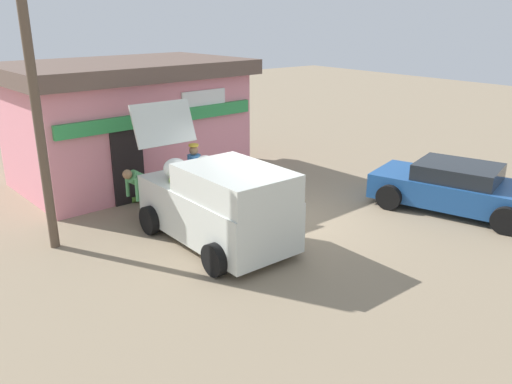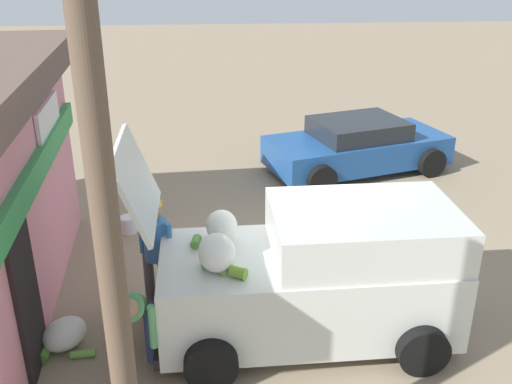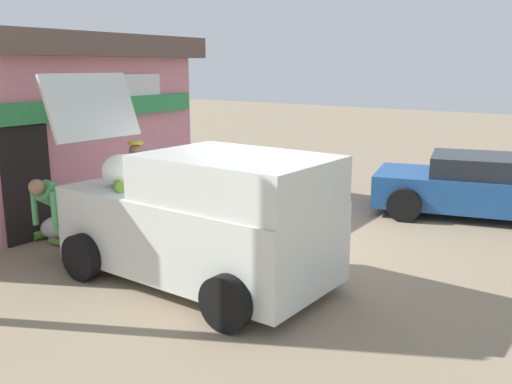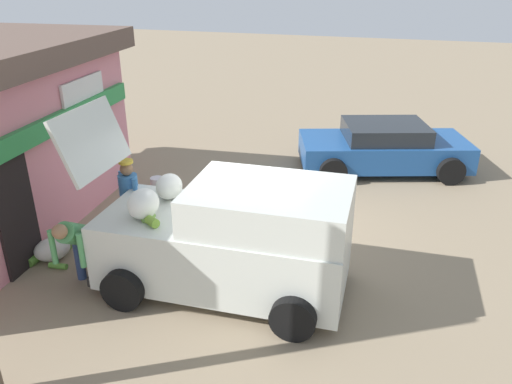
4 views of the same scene
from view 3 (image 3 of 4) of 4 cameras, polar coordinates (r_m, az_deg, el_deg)
The scene contains 8 objects.
ground_plane at distance 9.54m, azimuth 0.96°, elevation -5.40°, with size 60.00×60.00×0.00m, color gray.
storefront_bar at distance 12.37m, azimuth -23.45°, elevation 6.43°, with size 7.18×4.92×3.58m.
delivery_van at distance 7.71m, azimuth -5.47°, elevation -2.63°, with size 2.20×4.32×2.86m.
parked_sedan at distance 12.09m, azimuth 22.10°, elevation 0.49°, with size 3.09×4.49×1.23m.
vendor_standing at distance 9.71m, azimuth -12.01°, elevation 0.78°, with size 0.47×0.50×1.74m.
customer_bending at distance 9.08m, azimuth -19.37°, elevation -1.48°, with size 0.82×0.57×1.36m.
unloaded_banana_pile at distance 10.41m, azimuth -19.44°, elevation -3.52°, with size 0.90×0.82×0.41m.
paint_bucket at distance 12.14m, azimuth -5.22°, elevation -0.70°, with size 0.31×0.31×0.31m, color silver.
Camera 3 is at (-7.26, -5.42, 2.98)m, focal length 39.18 mm.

